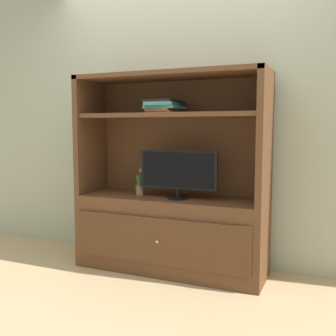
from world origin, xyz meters
The scene contains 6 objects.
ground_plane centered at (0.00, 0.00, 0.00)m, with size 8.00×8.00×0.00m, color tan.
painted_rear_wall centered at (0.00, 0.75, 1.40)m, with size 6.00×0.10×2.80m, color #ADB29E.
media_console centered at (0.00, 0.41, 0.52)m, with size 1.60×0.53×1.65m.
tv_monitor centered at (0.09, 0.34, 0.85)m, with size 0.66×0.18×0.40m.
potted_plant centered at (-0.28, 0.38, 0.69)m, with size 0.09×0.12×0.24m.
magazine_stack centered at (-0.06, 0.40, 1.39)m, with size 0.28×0.33×0.11m.
Camera 1 is at (1.28, -2.65, 1.21)m, focal length 42.58 mm.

